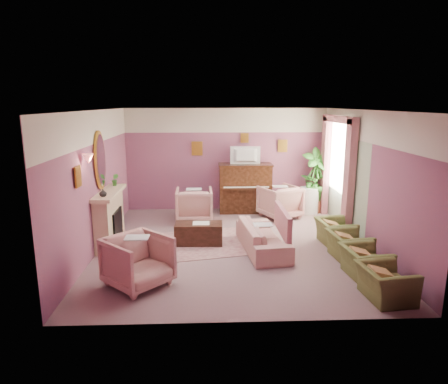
{
  "coord_description": "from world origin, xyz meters",
  "views": [
    {
      "loc": [
        -0.5,
        -7.94,
        2.95
      ],
      "look_at": [
        -0.17,
        0.4,
        1.07
      ],
      "focal_mm": 32.0,
      "sensor_mm": 36.0,
      "label": 1
    }
  ],
  "objects_px": {
    "olive_chair_c": "(349,241)",
    "olive_chair_b": "(365,257)",
    "television": "(246,154)",
    "floral_armchair_right": "(280,200)",
    "side_table": "(309,200)",
    "floral_armchair_front": "(138,259)",
    "coffee_table": "(199,233)",
    "olive_chair_a": "(386,278)",
    "olive_chair_d": "(335,228)",
    "floral_armchair_left": "(194,203)",
    "piano": "(245,188)",
    "sofa": "(263,232)"
  },
  "relations": [
    {
      "from": "coffee_table",
      "to": "side_table",
      "type": "height_order",
      "value": "side_table"
    },
    {
      "from": "sofa",
      "to": "floral_armchair_front",
      "type": "relative_size",
      "value": 2.02
    },
    {
      "from": "television",
      "to": "floral_armchair_left",
      "type": "distance_m",
      "value": 1.95
    },
    {
      "from": "coffee_table",
      "to": "floral_armchair_left",
      "type": "distance_m",
      "value": 1.69
    },
    {
      "from": "sofa",
      "to": "floral_armchair_left",
      "type": "xyz_separation_m",
      "value": [
        -1.45,
        2.1,
        0.09
      ]
    },
    {
      "from": "coffee_table",
      "to": "olive_chair_d",
      "type": "relative_size",
      "value": 1.24
    },
    {
      "from": "television",
      "to": "floral_armchair_right",
      "type": "xyz_separation_m",
      "value": [
        0.86,
        -0.56,
        -1.13
      ]
    },
    {
      "from": "television",
      "to": "olive_chair_d",
      "type": "xyz_separation_m",
      "value": [
        1.68,
        -2.6,
        -1.25
      ]
    },
    {
      "from": "side_table",
      "to": "floral_armchair_front",
      "type": "bearing_deg",
      "value": -132.07
    },
    {
      "from": "floral_armchair_right",
      "to": "olive_chair_a",
      "type": "relative_size",
      "value": 1.16
    },
    {
      "from": "olive_chair_a",
      "to": "side_table",
      "type": "xyz_separation_m",
      "value": [
        0.05,
        4.92,
        0.0
      ]
    },
    {
      "from": "sofa",
      "to": "floral_armchair_right",
      "type": "relative_size",
      "value": 2.02
    },
    {
      "from": "coffee_table",
      "to": "floral_armchair_right",
      "type": "bearing_deg",
      "value": 42.79
    },
    {
      "from": "piano",
      "to": "coffee_table",
      "type": "height_order",
      "value": "piano"
    },
    {
      "from": "coffee_table",
      "to": "floral_armchair_front",
      "type": "xyz_separation_m",
      "value": [
        -0.94,
        -1.96,
        0.24
      ]
    },
    {
      "from": "olive_chair_a",
      "to": "olive_chair_c",
      "type": "bearing_deg",
      "value": 90.0
    },
    {
      "from": "television",
      "to": "floral_armchair_right",
      "type": "distance_m",
      "value": 1.53
    },
    {
      "from": "coffee_table",
      "to": "floral_armchair_front",
      "type": "bearing_deg",
      "value": -115.7
    },
    {
      "from": "olive_chair_a",
      "to": "olive_chair_c",
      "type": "xyz_separation_m",
      "value": [
        0.0,
        1.64,
        0.0
      ]
    },
    {
      "from": "coffee_table",
      "to": "olive_chair_d",
      "type": "distance_m",
      "value": 2.9
    },
    {
      "from": "coffee_table",
      "to": "olive_chair_a",
      "type": "xyz_separation_m",
      "value": [
        2.89,
        -2.58,
        0.12
      ]
    },
    {
      "from": "television",
      "to": "olive_chair_c",
      "type": "bearing_deg",
      "value": -63.81
    },
    {
      "from": "floral_armchair_left",
      "to": "olive_chair_d",
      "type": "distance_m",
      "value": 3.53
    },
    {
      "from": "piano",
      "to": "floral_armchair_right",
      "type": "height_order",
      "value": "piano"
    },
    {
      "from": "floral_armchair_left",
      "to": "olive_chair_c",
      "type": "distance_m",
      "value": 4.01
    },
    {
      "from": "piano",
      "to": "side_table",
      "type": "distance_m",
      "value": 1.76
    },
    {
      "from": "coffee_table",
      "to": "television",
      "type": "bearing_deg",
      "value": 63.92
    },
    {
      "from": "television",
      "to": "floral_armchair_left",
      "type": "xyz_separation_m",
      "value": [
        -1.36,
        -0.81,
        -1.13
      ]
    },
    {
      "from": "floral_armchair_front",
      "to": "olive_chair_c",
      "type": "relative_size",
      "value": 1.16
    },
    {
      "from": "olive_chair_b",
      "to": "side_table",
      "type": "bearing_deg",
      "value": 89.34
    },
    {
      "from": "sofa",
      "to": "olive_chair_b",
      "type": "bearing_deg",
      "value": -39.88
    },
    {
      "from": "coffee_table",
      "to": "olive_chair_a",
      "type": "bearing_deg",
      "value": -41.74
    },
    {
      "from": "olive_chair_c",
      "to": "olive_chair_b",
      "type": "bearing_deg",
      "value": -90.0
    },
    {
      "from": "piano",
      "to": "sofa",
      "type": "xyz_separation_m",
      "value": [
        0.09,
        -2.96,
        -0.27
      ]
    },
    {
      "from": "floral_armchair_right",
      "to": "side_table",
      "type": "height_order",
      "value": "floral_armchair_right"
    },
    {
      "from": "floral_armchair_front",
      "to": "side_table",
      "type": "bearing_deg",
      "value": 47.93
    },
    {
      "from": "television",
      "to": "side_table",
      "type": "bearing_deg",
      "value": -4.48
    },
    {
      "from": "floral_armchair_right",
      "to": "coffee_table",
      "type": "bearing_deg",
      "value": -137.21
    },
    {
      "from": "olive_chair_d",
      "to": "piano",
      "type": "bearing_deg",
      "value": 122.4
    },
    {
      "from": "television",
      "to": "coffee_table",
      "type": "xyz_separation_m",
      "value": [
        -1.21,
        -2.48,
        -1.38
      ]
    },
    {
      "from": "olive_chair_a",
      "to": "olive_chair_c",
      "type": "height_order",
      "value": "same"
    },
    {
      "from": "coffee_table",
      "to": "olive_chair_d",
      "type": "bearing_deg",
      "value": -2.4
    },
    {
      "from": "floral_armchair_right",
      "to": "side_table",
      "type": "relative_size",
      "value": 1.34
    },
    {
      "from": "olive_chair_a",
      "to": "olive_chair_d",
      "type": "height_order",
      "value": "same"
    },
    {
      "from": "floral_armchair_left",
      "to": "side_table",
      "type": "relative_size",
      "value": 1.34
    },
    {
      "from": "floral_armchair_front",
      "to": "side_table",
      "type": "relative_size",
      "value": 1.34
    },
    {
      "from": "piano",
      "to": "olive_chair_b",
      "type": "bearing_deg",
      "value": -68.6
    },
    {
      "from": "piano",
      "to": "olive_chair_d",
      "type": "distance_m",
      "value": 3.15
    },
    {
      "from": "floral_armchair_right",
      "to": "piano",
      "type": "bearing_deg",
      "value": 144.49
    },
    {
      "from": "floral_armchair_right",
      "to": "television",
      "type": "bearing_deg",
      "value": 146.76
    }
  ]
}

